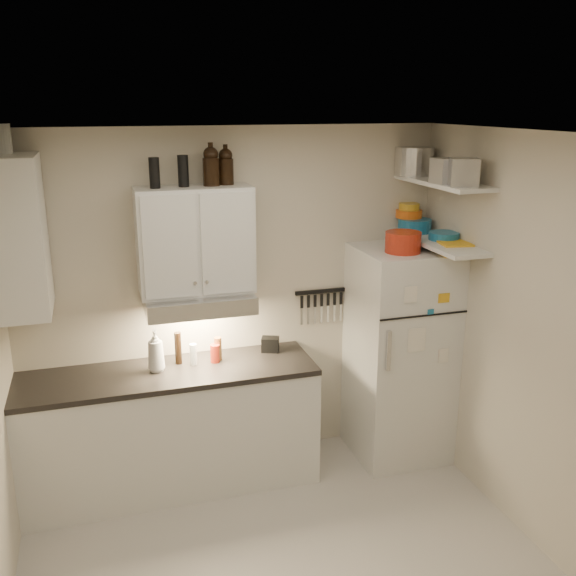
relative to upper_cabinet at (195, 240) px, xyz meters
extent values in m
cube|color=white|center=(0.30, -1.33, 0.78)|extent=(3.20, 3.00, 0.02)
cube|color=beige|center=(0.30, 0.18, -0.53)|extent=(3.20, 0.02, 2.60)
cube|color=beige|center=(1.91, -1.33, -0.53)|extent=(0.02, 3.00, 2.60)
cube|color=silver|center=(-0.25, -0.14, -1.39)|extent=(2.10, 0.60, 0.88)
cube|color=black|center=(-0.25, -0.14, -0.93)|extent=(2.10, 0.62, 0.04)
cube|color=silver|center=(0.00, 0.00, 0.00)|extent=(0.80, 0.33, 0.75)
cube|color=silver|center=(-1.14, -0.14, 0.12)|extent=(0.33, 0.55, 1.00)
cube|color=silver|center=(0.00, -0.06, -0.44)|extent=(0.76, 0.46, 0.12)
cube|color=silver|center=(1.55, -0.18, -0.98)|extent=(0.70, 0.68, 1.70)
cube|color=silver|center=(1.75, -0.31, 0.38)|extent=(0.30, 0.95, 0.03)
cube|color=silver|center=(1.75, -0.31, -0.07)|extent=(0.30, 0.95, 0.03)
cube|color=black|center=(1.00, 0.15, -0.51)|extent=(0.42, 0.02, 0.03)
cylinder|color=#A52513|center=(1.48, -0.28, -0.05)|extent=(0.34, 0.34, 0.15)
cube|color=gold|center=(1.80, -0.43, -0.08)|extent=(0.25, 0.30, 0.09)
cylinder|color=silver|center=(1.60, -0.17, -0.07)|extent=(0.09, 0.09, 0.11)
cylinder|color=silver|center=(1.71, 0.06, 0.50)|extent=(0.39, 0.39, 0.21)
cube|color=#AAAAAD|center=(1.69, -0.45, 0.48)|extent=(0.19, 0.17, 0.17)
cube|color=#AAAAAD|center=(1.72, -0.61, 0.48)|extent=(0.24, 0.24, 0.18)
cylinder|color=#19608A|center=(1.73, 0.04, 0.00)|extent=(0.26, 0.26, 0.10)
cylinder|color=#DB5D14|center=(1.71, 0.11, 0.08)|extent=(0.21, 0.21, 0.06)
cylinder|color=gold|center=(1.71, 0.11, 0.14)|extent=(0.16, 0.16, 0.05)
cylinder|color=#19608A|center=(1.81, -0.29, -0.02)|extent=(0.30, 0.30, 0.06)
cylinder|color=black|center=(-0.06, 0.01, 0.48)|extent=(0.10, 0.10, 0.21)
cylinder|color=black|center=(-0.25, -0.01, 0.48)|extent=(0.08, 0.08, 0.21)
cylinder|color=silver|center=(-1.18, -0.02, 0.72)|extent=(0.14, 0.14, 0.18)
imported|color=silver|center=(-0.33, -0.11, -0.73)|extent=(0.13, 0.13, 0.34)
cylinder|color=brown|center=(0.13, -0.04, -0.82)|extent=(0.06, 0.06, 0.18)
cylinder|color=#385D17|center=(-0.32, -0.08, -0.79)|extent=(0.05, 0.05, 0.23)
cylinder|color=black|center=(-0.16, -0.02, -0.79)|extent=(0.06, 0.06, 0.24)
cylinder|color=silver|center=(-0.06, -0.07, -0.83)|extent=(0.07, 0.07, 0.16)
cylinder|color=#A52513|center=(0.10, -0.07, -0.84)|extent=(0.09, 0.09, 0.14)
cube|color=black|center=(0.55, 0.01, -0.85)|extent=(0.16, 0.13, 0.11)
camera|label=1|loc=(-0.67, -4.41, 0.94)|focal=40.00mm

